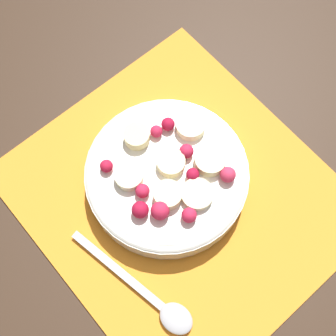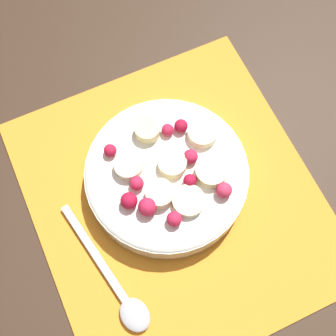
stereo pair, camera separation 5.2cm
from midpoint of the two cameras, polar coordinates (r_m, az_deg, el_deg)
The scene contains 4 objects.
ground_plane at distance 0.56m, azimuth 3.51°, elevation -4.20°, with size 3.00×3.00×0.00m, color #382619.
placemat at distance 0.56m, azimuth 3.52°, elevation -4.11°, with size 0.36×0.33×0.01m.
fruit_bowl at distance 0.54m, azimuth 2.78°, elevation -1.10°, with size 0.19×0.19×0.05m.
spoon at distance 0.53m, azimuth -2.92°, elevation -15.36°, with size 0.17×0.05×0.01m.
Camera 2 is at (-0.15, 0.08, 0.53)m, focal length 50.00 mm.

